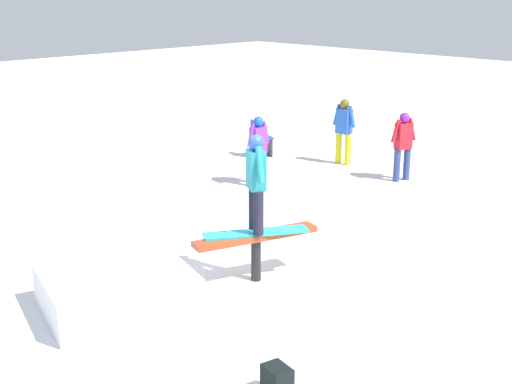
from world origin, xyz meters
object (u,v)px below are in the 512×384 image
at_px(rail_feature, 256,242).
at_px(bystander_blue, 344,128).
at_px(main_rider_on_rail, 256,186).
at_px(loose_snowboard_white, 90,191).
at_px(bystander_purple, 258,147).
at_px(backpack_on_snow, 277,382).
at_px(bystander_red, 403,143).
at_px(folding_chair, 260,140).

bearing_deg(rail_feature, bystander_blue, 45.76).
distance_m(main_rider_on_rail, loose_snowboard_white, 5.67).
height_order(rail_feature, loose_snowboard_white, rail_feature).
height_order(bystander_purple, backpack_on_snow, bystander_purple).
bearing_deg(loose_snowboard_white, rail_feature, 28.04).
relative_size(bystander_blue, bystander_purple, 1.05).
height_order(bystander_red, backpack_on_snow, bystander_red).
distance_m(rail_feature, backpack_on_snow, 2.99).
xyz_separation_m(main_rider_on_rail, bystander_purple, (3.48, 3.44, -0.58)).
bearing_deg(bystander_purple, main_rider_on_rail, 45.23).
bearing_deg(backpack_on_snow, folding_chair, -32.11).
xyz_separation_m(folding_chair, backpack_on_snow, (-7.24, -7.45, -0.24)).
height_order(main_rider_on_rail, loose_snowboard_white, main_rider_on_rail).
distance_m(loose_snowboard_white, backpack_on_snow, 8.15).
height_order(rail_feature, bystander_red, bystander_red).
bearing_deg(bystander_red, bystander_purple, 159.01).
bearing_deg(bystander_purple, rail_feature, 45.23).
distance_m(main_rider_on_rail, bystander_blue, 7.01).
height_order(bystander_red, folding_chair, bystander_red).
distance_m(bystander_purple, backpack_on_snow, 7.88).
bearing_deg(main_rider_on_rail, folding_chair, 75.14).
relative_size(bystander_red, bystander_purple, 1.01).
relative_size(bystander_purple, loose_snowboard_white, 1.05).
relative_size(bystander_purple, backpack_on_snow, 4.22).
bearing_deg(bystander_blue, rail_feature, 118.36).
relative_size(rail_feature, loose_snowboard_white, 1.35).
distance_m(rail_feature, bystander_red, 6.11).
height_order(bystander_blue, folding_chair, bystander_blue).
bearing_deg(main_rider_on_rail, bystander_blue, 59.23).
bearing_deg(bystander_blue, loose_snowboard_white, 68.44).
bearing_deg(bystander_red, loose_snowboard_white, 159.84).
distance_m(loose_snowboard_white, folding_chair, 4.60).
bearing_deg(bystander_blue, bystander_purple, 87.57).
bearing_deg(loose_snowboard_white, bystander_red, 88.77).
bearing_deg(bystander_purple, folding_chair, -135.38).
relative_size(rail_feature, bystander_blue, 1.22).
bearing_deg(bystander_blue, folding_chair, 23.84).
bearing_deg(rail_feature, loose_snowboard_white, 99.54).
bearing_deg(bystander_red, folding_chair, 115.99).
xyz_separation_m(bystander_blue, loose_snowboard_white, (-5.40, 2.12, -0.83)).
height_order(bystander_purple, folding_chair, bystander_purple).
xyz_separation_m(rail_feature, bystander_red, (5.90, 1.57, 0.24)).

